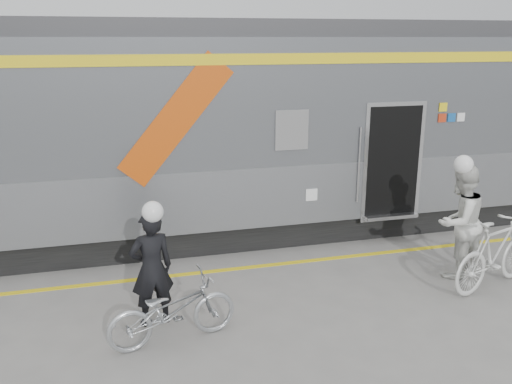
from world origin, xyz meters
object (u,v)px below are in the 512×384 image
object	(u,v)px
man	(152,268)
bicycle_right	(495,253)
bicycle_left	(172,310)
woman	(459,222)

from	to	relation	value
man	bicycle_right	world-z (taller)	man
bicycle_left	bicycle_right	distance (m)	5.04
man	bicycle_left	size ratio (longest dim) A/B	0.95
bicycle_left	bicycle_right	world-z (taller)	bicycle_right
man	woman	xyz separation A→B (m)	(4.93, 0.30, 0.13)
man	bicycle_right	xyz separation A→B (m)	(5.23, -0.25, -0.24)
bicycle_left	woman	size ratio (longest dim) A/B	0.91
bicycle_left	bicycle_right	size ratio (longest dim) A/B	0.90
woman	man	bearing A→B (deg)	-14.92
man	bicycle_left	bearing A→B (deg)	98.94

